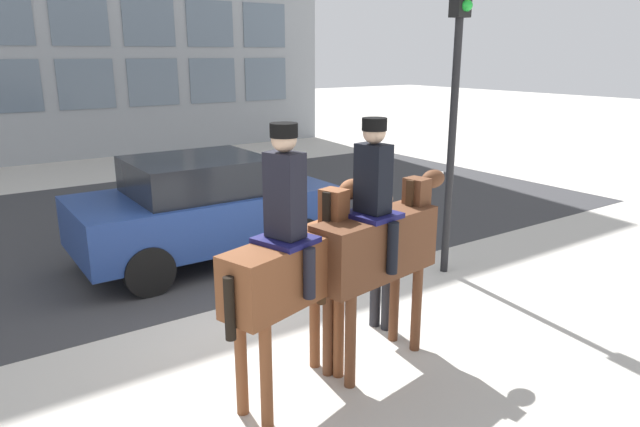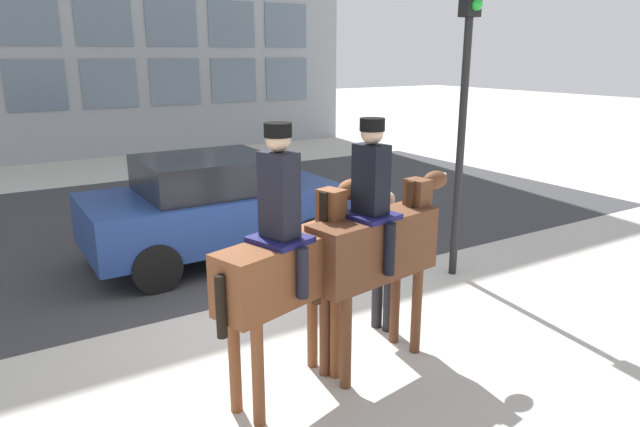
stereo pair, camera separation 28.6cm
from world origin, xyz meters
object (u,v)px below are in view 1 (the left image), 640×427
mounted_horse_lead (294,261)px  mounted_horse_companion (378,240)px  traffic_light (457,74)px  pedestrian_bystander (383,249)px  street_car_near_lane (203,207)px

mounted_horse_lead → mounted_horse_companion: size_ratio=1.01×
mounted_horse_companion → traffic_light: size_ratio=0.59×
pedestrian_bystander → traffic_light: 2.89m
pedestrian_bystander → street_car_near_lane: size_ratio=0.43×
mounted_horse_lead → pedestrian_bystander: mounted_horse_lead is taller
street_car_near_lane → traffic_light: size_ratio=0.90×
mounted_horse_companion → pedestrian_bystander: (0.54, 0.54, -0.36)m
mounted_horse_companion → pedestrian_bystander: 0.84m
mounted_horse_companion → street_car_near_lane: mounted_horse_companion is taller
mounted_horse_lead → street_car_near_lane: mounted_horse_lead is taller
mounted_horse_lead → traffic_light: size_ratio=0.60×
pedestrian_bystander → street_car_near_lane: (-0.76, 3.41, -0.14)m
traffic_light → street_car_near_lane: bearing=137.2°
traffic_light → mounted_horse_companion: bearing=-151.0°
mounted_horse_lead → street_car_near_lane: bearing=61.7°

